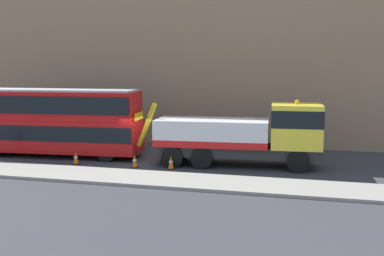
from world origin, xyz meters
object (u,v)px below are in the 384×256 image
(double_decker_bus, at_px, (51,119))
(traffic_cone_near_bus, at_px, (76,158))
(traffic_cone_midway, at_px, (135,161))
(traffic_cone_near_truck, at_px, (171,163))
(recovery_tow_truck, at_px, (245,134))

(double_decker_bus, relative_size, traffic_cone_near_bus, 15.50)
(traffic_cone_midway, relative_size, traffic_cone_near_truck, 1.00)
(traffic_cone_near_bus, height_order, traffic_cone_midway, same)
(recovery_tow_truck, height_order, traffic_cone_near_truck, recovery_tow_truck)
(recovery_tow_truck, distance_m, double_decker_bus, 11.74)
(double_decker_bus, relative_size, traffic_cone_midway, 15.50)
(double_decker_bus, bearing_deg, traffic_cone_near_truck, -15.73)
(recovery_tow_truck, relative_size, double_decker_bus, 0.92)
(recovery_tow_truck, xyz_separation_m, traffic_cone_near_bus, (-9.14, -1.87, -1.42))
(recovery_tow_truck, relative_size, traffic_cone_near_bus, 14.19)
(double_decker_bus, height_order, traffic_cone_near_truck, double_decker_bus)
(recovery_tow_truck, height_order, traffic_cone_near_bus, recovery_tow_truck)
(traffic_cone_near_truck, bearing_deg, traffic_cone_midway, -176.95)
(double_decker_bus, distance_m, traffic_cone_near_bus, 3.69)
(traffic_cone_near_bus, height_order, traffic_cone_near_truck, same)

